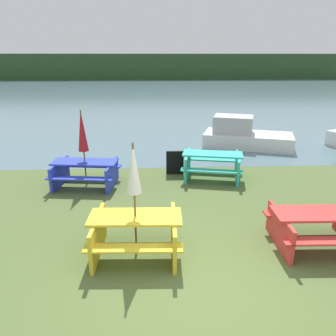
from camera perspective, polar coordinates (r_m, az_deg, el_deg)
name	(u,v)px	position (r m, az deg, el deg)	size (l,w,h in m)	color
ground_plane	(197,287)	(5.69, 5.07, -19.92)	(60.00, 60.00, 0.00)	#516633
water	(159,92)	(35.62, -1.61, 13.08)	(60.00, 50.00, 0.00)	slate
far_treeline	(156,67)	(55.46, -2.06, 17.20)	(80.00, 1.60, 4.00)	#284723
picnic_table_yellow	(136,231)	(6.25, -5.63, -10.85)	(1.75, 1.44, 0.79)	yellow
picnic_table_red	(317,225)	(7.10, 24.57, -9.06)	(1.78, 1.42, 0.72)	red
picnic_table_blue	(86,171)	(9.70, -14.17, -0.46)	(1.97, 1.58, 0.73)	blue
picnic_table_teal	(212,163)	(10.09, 7.71, 0.84)	(2.03, 1.71, 0.79)	#33B7A8
umbrella_crimson	(82,131)	(9.40, -14.73, 6.21)	(0.28, 0.28, 2.19)	brown
umbrella_white	(134,169)	(5.75, -6.02, -0.25)	(0.27, 0.27, 2.18)	brown
boat	(244,136)	(13.96, 13.06, 5.50)	(3.86, 2.60, 1.26)	silver
signboard	(175,163)	(10.36, 1.21, 0.94)	(0.55, 0.08, 0.75)	black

